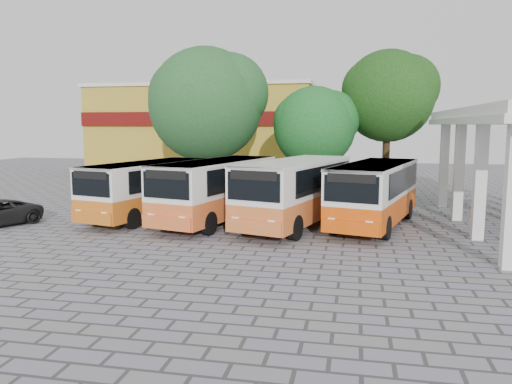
% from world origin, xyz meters
% --- Properties ---
extents(ground, '(90.00, 90.00, 0.00)m').
position_xyz_m(ground, '(0.00, 0.00, 0.00)').
color(ground, slate).
rests_on(ground, ground).
extents(shophouse_block, '(20.40, 10.40, 8.30)m').
position_xyz_m(shophouse_block, '(-11.00, 25.99, 4.16)').
color(shophouse_block, '#AC8C24').
rests_on(shophouse_block, ground).
extents(bus_far_left, '(4.20, 8.26, 2.82)m').
position_xyz_m(bus_far_left, '(-7.35, 3.63, 1.64)').
color(bus_far_left, '#C86014').
rests_on(bus_far_left, ground).
extents(bus_centre_left, '(4.42, 8.73, 2.99)m').
position_xyz_m(bus_centre_left, '(-3.62, 3.25, 1.73)').
color(bus_centre_left, '#DD5E27').
rests_on(bus_centre_left, ground).
extents(bus_centre_right, '(4.80, 8.98, 3.06)m').
position_xyz_m(bus_centre_right, '(0.21, 3.11, 1.77)').
color(bus_centre_right, '#D16328').
rests_on(bus_centre_right, ground).
extents(bus_far_right, '(4.48, 8.58, 2.93)m').
position_xyz_m(bus_far_right, '(3.79, 3.76, 1.69)').
color(bus_far_right, '#D94603').
rests_on(bus_far_right, ground).
extents(tree_left, '(7.94, 7.56, 9.80)m').
position_xyz_m(tree_left, '(-6.91, 12.61, 6.27)').
color(tree_left, black).
rests_on(tree_left, ground).
extents(tree_middle, '(5.54, 5.27, 7.17)m').
position_xyz_m(tree_middle, '(0.25, 12.97, 4.70)').
color(tree_middle, black).
rests_on(tree_middle, ground).
extents(tree_right, '(6.33, 6.03, 9.58)m').
position_xyz_m(tree_right, '(4.91, 14.72, 6.75)').
color(tree_right, '#3D2916').
rests_on(tree_right, ground).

